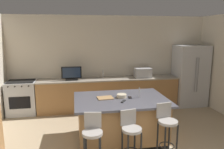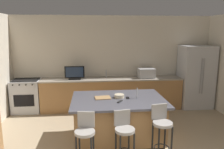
{
  "view_description": "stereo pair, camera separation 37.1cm",
  "coord_description": "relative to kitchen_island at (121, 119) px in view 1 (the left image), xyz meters",
  "views": [
    {
      "loc": [
        -1.07,
        -2.01,
        2.28
      ],
      "look_at": [
        -0.2,
        2.98,
        1.28
      ],
      "focal_mm": 34.86,
      "sensor_mm": 36.0,
      "label": 1
    },
    {
      "loc": [
        -0.7,
        -2.06,
        2.28
      ],
      "look_at": [
        -0.2,
        2.98,
        1.28
      ],
      "focal_mm": 34.86,
      "sensor_mm": 36.0,
      "label": 2
    }
  ],
  "objects": [
    {
      "name": "microwave",
      "position": [
        1.09,
        1.94,
        0.6
      ],
      "size": [
        0.48,
        0.36,
        0.28
      ],
      "primitive_type": "cube",
      "color": "#B7BABF",
      "rests_on": "counter_back"
    },
    {
      "name": "wall_back",
      "position": [
        0.14,
        2.32,
        0.91
      ],
      "size": [
        6.48,
        0.12,
        2.75
      ],
      "primitive_type": "cube",
      "color": "beige",
      "rests_on": "ground_plane"
    },
    {
      "name": "sink_faucet_back",
      "position": [
        -0.1,
        2.04,
        0.58
      ],
      "size": [
        0.02,
        0.02,
        0.24
      ],
      "primitive_type": "cylinder",
      "color": "#B2B2B7",
      "rests_on": "counter_back"
    },
    {
      "name": "tv_remote",
      "position": [
        0.0,
        -0.22,
        0.46
      ],
      "size": [
        0.13,
        0.17,
        0.02
      ],
      "primitive_type": "cube",
      "rotation": [
        0.0,
        0.0,
        -0.6
      ],
      "color": "black",
      "rests_on": "kitchen_island"
    },
    {
      "name": "kitchen_island",
      "position": [
        0.0,
        0.0,
        0.0
      ],
      "size": [
        1.92,
        1.34,
        0.92
      ],
      "color": "black",
      "rests_on": "ground_plane"
    },
    {
      "name": "fruit_bowl",
      "position": [
        0.03,
        0.06,
        0.48
      ],
      "size": [
        0.2,
        0.2,
        0.07
      ],
      "primitive_type": "cylinder",
      "color": "beige",
      "rests_on": "kitchen_island"
    },
    {
      "name": "bar_stool_right",
      "position": [
        0.66,
        -0.83,
        0.15
      ],
      "size": [
        0.34,
        0.36,
        1.02
      ],
      "rotation": [
        0.0,
        0.0,
        0.15
      ],
      "color": "gray",
      "rests_on": "ground_plane"
    },
    {
      "name": "refrigerator",
      "position": [
        2.6,
        1.88,
        0.47
      ],
      "size": [
        0.94,
        0.75,
        1.87
      ],
      "color": "#B7BABF",
      "rests_on": "ground_plane"
    },
    {
      "name": "bar_stool_center",
      "position": [
        -0.01,
        -0.86,
        0.1
      ],
      "size": [
        0.34,
        0.36,
        0.95
      ],
      "rotation": [
        0.0,
        0.0,
        0.19
      ],
      "color": "gray",
      "rests_on": "ground_plane"
    },
    {
      "name": "range_oven",
      "position": [
        -2.4,
        1.93,
        0.0
      ],
      "size": [
        0.78,
        0.63,
        0.95
      ],
      "color": "#B7BABF",
      "rests_on": "ground_plane"
    },
    {
      "name": "cutting_board",
      "position": [
        -0.32,
        0.07,
        0.46
      ],
      "size": [
        0.34,
        0.28,
        0.02
      ],
      "primitive_type": "cube",
      "rotation": [
        0.0,
        0.0,
        0.09
      ],
      "color": "#A87F51",
      "rests_on": "kitchen_island"
    },
    {
      "name": "sink_faucet_island",
      "position": [
        0.4,
        0.0,
        0.56
      ],
      "size": [
        0.02,
        0.02,
        0.22
      ],
      "primitive_type": "cylinder",
      "color": "#B2B2B7",
      "rests_on": "kitchen_island"
    },
    {
      "name": "counter_back",
      "position": [
        0.06,
        1.94,
        -0.0
      ],
      "size": [
        4.13,
        0.62,
        0.93
      ],
      "color": "#9E7042",
      "rests_on": "ground_plane"
    },
    {
      "name": "bar_stool_left",
      "position": [
        -0.67,
        -0.89,
        0.1
      ],
      "size": [
        0.34,
        0.36,
        0.95
      ],
      "rotation": [
        0.0,
        0.0,
        -0.16
      ],
      "color": "gray",
      "rests_on": "ground_plane"
    },
    {
      "name": "cell_phone",
      "position": [
        0.2,
        0.02,
        0.45
      ],
      "size": [
        0.09,
        0.16,
        0.01
      ],
      "primitive_type": "cube",
      "rotation": [
        0.0,
        0.0,
        -0.14
      ],
      "color": "black",
      "rests_on": "kitchen_island"
    },
    {
      "name": "tv_monitor",
      "position": [
        -1.02,
        1.88,
        0.64
      ],
      "size": [
        0.56,
        0.16,
        0.39
      ],
      "color": "black",
      "rests_on": "counter_back"
    }
  ]
}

